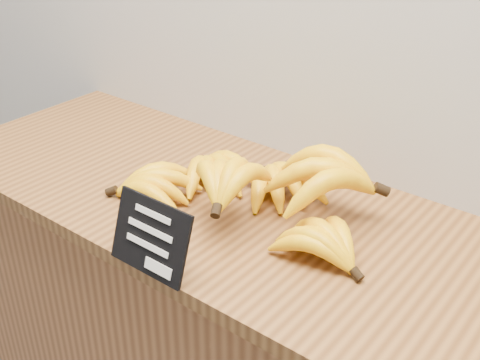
# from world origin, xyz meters

# --- Properties ---
(counter_top) EXTENTS (1.54, 0.54, 0.03)m
(counter_top) POSITION_xyz_m (0.12, 2.75, 0.92)
(counter_top) COLOR brown
(counter_top) RESTS_ON counter
(chalkboard_sign) EXTENTS (0.16, 0.05, 0.12)m
(chalkboard_sign) POSITION_xyz_m (0.09, 2.50, 0.99)
(chalkboard_sign) COLOR black
(chalkboard_sign) RESTS_ON counter_top
(banana_pile) EXTENTS (0.55, 0.36, 0.13)m
(banana_pile) POSITION_xyz_m (0.12, 2.75, 0.99)
(banana_pile) COLOR yellow
(banana_pile) RESTS_ON counter_top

